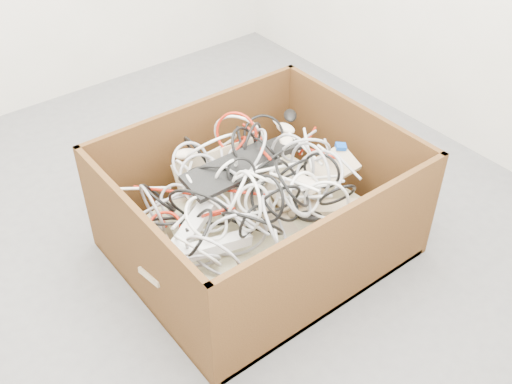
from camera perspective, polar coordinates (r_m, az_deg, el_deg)
ground at (r=2.76m, az=-5.59°, el=-3.33°), size 3.00×3.00×0.00m
cardboard_box at (r=2.55m, az=0.01°, el=-3.17°), size 1.12×0.93×0.53m
keyboard_pile at (r=2.48m, az=-0.05°, el=-0.38°), size 1.03×0.80×0.35m
mice_scatter at (r=2.49m, az=1.36°, el=1.96°), size 0.74×0.70×0.17m
power_strip_left at (r=2.23m, az=-6.27°, el=-3.60°), size 0.32×0.18×0.13m
power_strip_right at (r=2.19m, az=-3.91°, el=-5.11°), size 0.29×0.09×0.10m
vga_plug at (r=2.64m, az=8.03°, el=4.28°), size 0.06×0.06×0.03m
cable_tangle at (r=2.33m, az=-1.12°, el=0.49°), size 1.00×0.84×0.41m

